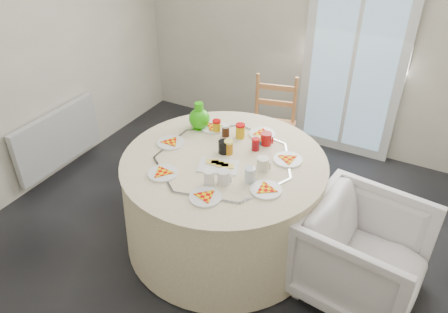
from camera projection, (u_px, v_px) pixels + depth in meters
The scene contains 14 objects.
floor at pixel (223, 248), 3.54m from camera, with size 4.00×4.00×0.00m, color black.
wall_back at pixel (320, 24), 4.29m from camera, with size 4.00×0.02×2.60m, color #BCB5A3.
wall_left at pixel (11, 53), 3.61m from camera, with size 0.02×4.00×2.60m, color #BCB5A3.
glass_door at pixel (355, 57), 4.23m from camera, with size 1.00×0.08×2.10m, color silver.
radiator at pixel (58, 138), 4.24m from camera, with size 0.07×1.00×0.55m, color silver.
table at pixel (224, 201), 3.45m from camera, with size 1.58×1.58×0.80m, color #FCE6BD.
wooden_chair at pixel (272, 129), 4.22m from camera, with size 0.43×0.41×0.96m, color #C58048, non-canonical shape.
armchair at pixel (364, 251), 2.98m from camera, with size 0.78×0.73×0.80m, color silver.
place_settings at pixel (224, 160), 3.23m from camera, with size 1.15×1.15×0.02m, color white, non-canonical shape.
jar_cluster at pixel (234, 136), 3.43m from camera, with size 0.45×0.22×0.13m, color olive, non-canonical shape.
butter_tub at pixel (262, 142), 3.42m from camera, with size 0.11×0.08×0.04m, color #126B93.
green_pitcher at pixel (199, 118), 3.57m from camera, with size 0.17×0.17×0.22m, color #29B20B, non-canonical shape.
cheese_platter at pixel (219, 167), 3.15m from camera, with size 0.29×0.18×0.04m, color white, non-canonical shape.
mugs_glasses at pixel (238, 163), 3.13m from camera, with size 0.66×0.66×0.12m, color #B0B0B0, non-canonical shape.
Camera 1 is at (1.21, -2.23, 2.57)m, focal length 35.00 mm.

